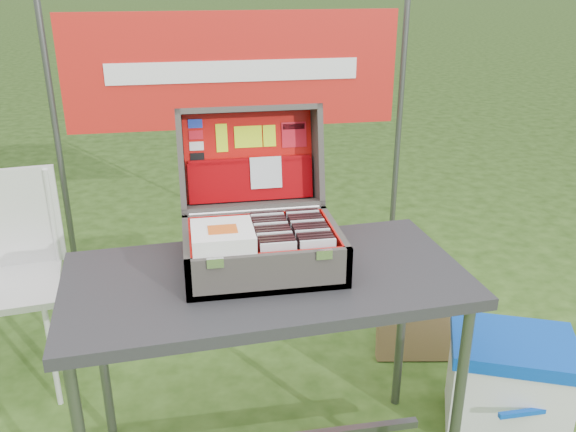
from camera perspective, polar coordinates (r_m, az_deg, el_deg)
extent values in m
cube|color=#2B2B2E|center=(2.02, -2.07, -5.95)|extent=(1.35, 0.74, 0.04)
cylinder|color=#59595B|center=(2.20, 15.55, -17.24)|extent=(0.04, 0.04, 0.78)
cylinder|color=#59595B|center=(2.48, -16.99, -12.34)|extent=(0.04, 0.04, 0.78)
cylinder|color=#59595B|center=(2.59, 10.56, -10.01)|extent=(0.04, 0.04, 0.78)
cube|color=#3F3A35|center=(2.04, -2.38, -4.72)|extent=(0.51, 0.37, 0.02)
cube|color=#3F3A35|center=(1.86, -1.68, -5.49)|extent=(0.51, 0.02, 0.14)
cube|color=#3F3A35|center=(2.17, -3.03, -1.30)|extent=(0.51, 0.02, 0.14)
cube|color=#3F3A35|center=(2.00, -9.43, -3.73)|extent=(0.02, 0.37, 0.14)
cube|color=#3F3A35|center=(2.06, 4.41, -2.71)|extent=(0.02, 0.37, 0.14)
cube|color=red|center=(2.04, -2.39, -4.39)|extent=(0.47, 0.33, 0.01)
cube|color=silver|center=(1.82, -6.83, -4.38)|extent=(0.05, 0.01, 0.03)
cube|color=silver|center=(1.86, 3.40, -3.61)|extent=(0.05, 0.01, 0.03)
cylinder|color=silver|center=(2.16, -3.10, 0.48)|extent=(0.46, 0.02, 0.02)
cube|color=#3F3A35|center=(2.26, -3.70, 5.57)|extent=(0.51, 0.10, 0.36)
cube|color=#3F3A35|center=(2.20, -3.76, 9.98)|extent=(0.51, 0.14, 0.05)
cube|color=#3F3A35|center=(2.22, -3.32, 1.02)|extent=(0.51, 0.14, 0.05)
cube|color=#3F3A35|center=(2.19, -9.98, 5.07)|extent=(0.02, 0.21, 0.39)
cube|color=#3F3A35|center=(2.24, 2.76, 5.79)|extent=(0.02, 0.21, 0.39)
cube|color=red|center=(2.25, -3.67, 5.55)|extent=(0.47, 0.08, 0.32)
cube|color=red|center=(1.87, -1.74, -5.04)|extent=(0.47, 0.01, 0.12)
cube|color=red|center=(2.16, -2.99, -1.19)|extent=(0.47, 0.01, 0.12)
cube|color=red|center=(2.00, -9.07, -3.44)|extent=(0.01, 0.33, 0.12)
cube|color=red|center=(2.05, 4.06, -2.49)|extent=(0.01, 0.33, 0.12)
cube|color=#840004|center=(2.24, -3.51, 3.35)|extent=(0.45, 0.06, 0.15)
cube|color=#840004|center=(2.22, -3.58, 5.21)|extent=(0.44, 0.02, 0.02)
cube|color=silver|center=(2.22, -2.08, 4.09)|extent=(0.11, 0.03, 0.11)
cube|color=#1933B2|center=(2.22, -8.68, 8.54)|extent=(0.05, 0.01, 0.03)
cube|color=red|center=(2.23, -8.62, 7.51)|extent=(0.05, 0.01, 0.03)
cube|color=white|center=(2.23, -8.55, 6.48)|extent=(0.05, 0.01, 0.03)
cube|color=black|center=(2.23, -8.49, 5.46)|extent=(0.05, 0.01, 0.03)
cube|color=#C9F013|center=(2.23, -6.22, 7.27)|extent=(0.04, 0.02, 0.10)
cube|color=#C9F013|center=(2.24, -3.74, 7.41)|extent=(0.10, 0.02, 0.08)
cube|color=#C9F013|center=(2.25, -1.75, 7.51)|extent=(0.05, 0.02, 0.08)
cube|color=red|center=(2.26, 0.57, 7.62)|extent=(0.09, 0.02, 0.09)
cube|color=black|center=(2.26, 0.54, 8.38)|extent=(0.08, 0.01, 0.02)
cube|color=silver|center=(1.89, -0.88, -4.32)|extent=(0.11, 0.01, 0.13)
cube|color=black|center=(1.91, -0.97, -4.06)|extent=(0.11, 0.01, 0.13)
cube|color=black|center=(1.93, -1.07, -3.79)|extent=(0.11, 0.01, 0.13)
cube|color=black|center=(1.94, -1.16, -3.54)|extent=(0.11, 0.01, 0.13)
cube|color=silver|center=(1.96, -1.26, -3.28)|extent=(0.11, 0.01, 0.13)
cube|color=black|center=(1.98, -1.35, -3.04)|extent=(0.11, 0.01, 0.13)
cube|color=black|center=(2.00, -1.44, -2.79)|extent=(0.11, 0.01, 0.13)
cube|color=black|center=(2.02, -1.52, -2.55)|extent=(0.11, 0.01, 0.13)
cube|color=silver|center=(2.03, -1.61, -2.32)|extent=(0.11, 0.01, 0.13)
cube|color=black|center=(2.05, -1.69, -2.09)|extent=(0.11, 0.01, 0.13)
cube|color=black|center=(2.07, -1.78, -1.86)|extent=(0.11, 0.01, 0.13)
cube|color=black|center=(2.09, -1.86, -1.64)|extent=(0.11, 0.01, 0.13)
cube|color=silver|center=(2.11, -1.94, -1.42)|extent=(0.11, 0.01, 0.13)
cube|color=black|center=(2.12, -2.02, -1.21)|extent=(0.11, 0.01, 0.13)
cube|color=silver|center=(1.91, 2.80, -4.03)|extent=(0.11, 0.01, 0.13)
cube|color=black|center=(1.93, 2.67, -3.77)|extent=(0.11, 0.01, 0.13)
cube|color=black|center=(1.95, 2.54, -3.51)|extent=(0.11, 0.01, 0.13)
cube|color=black|center=(1.96, 2.41, -3.26)|extent=(0.11, 0.01, 0.13)
cube|color=silver|center=(1.98, 2.29, -3.01)|extent=(0.11, 0.01, 0.13)
cube|color=black|center=(2.00, 2.17, -2.77)|extent=(0.11, 0.01, 0.13)
cube|color=black|center=(2.02, 2.05, -2.53)|extent=(0.11, 0.01, 0.13)
cube|color=black|center=(2.04, 1.93, -2.30)|extent=(0.11, 0.01, 0.13)
cube|color=silver|center=(2.05, 1.81, -2.07)|extent=(0.11, 0.01, 0.13)
cube|color=black|center=(2.07, 1.70, -1.84)|extent=(0.11, 0.01, 0.13)
cube|color=black|center=(2.09, 1.59, -1.62)|extent=(0.11, 0.01, 0.13)
cube|color=black|center=(2.11, 1.48, -1.40)|extent=(0.11, 0.01, 0.13)
cube|color=silver|center=(2.13, 1.37, -1.19)|extent=(0.11, 0.01, 0.13)
cube|color=black|center=(2.14, 1.26, -0.98)|extent=(0.11, 0.01, 0.13)
cube|color=white|center=(1.91, -6.11, -2.46)|extent=(0.19, 0.19, 0.00)
cube|color=white|center=(1.91, -6.11, -2.33)|extent=(0.19, 0.19, 0.00)
cube|color=white|center=(1.91, -6.12, -2.19)|extent=(0.19, 0.19, 0.00)
cube|color=white|center=(1.91, -6.13, -2.06)|extent=(0.19, 0.19, 0.00)
cube|color=white|center=(1.91, -6.13, -1.92)|extent=(0.19, 0.19, 0.00)
cube|color=white|center=(1.90, -6.14, -1.78)|extent=(0.19, 0.19, 0.00)
cube|color=white|center=(1.90, -6.14, -1.64)|extent=(0.19, 0.19, 0.00)
cube|color=white|center=(1.90, -6.15, -1.51)|extent=(0.19, 0.19, 0.00)
cube|color=white|center=(1.90, -6.16, -1.37)|extent=(0.19, 0.19, 0.00)
cube|color=white|center=(1.90, -6.16, -1.23)|extent=(0.19, 0.19, 0.00)
cube|color=#D85919|center=(1.89, -6.14, -1.24)|extent=(0.09, 0.07, 0.00)
cube|color=white|center=(2.70, 19.78, -14.99)|extent=(0.54, 0.48, 0.36)
cube|color=#0744BE|center=(2.59, 20.38, -11.30)|extent=(0.57, 0.51, 0.06)
cube|color=#0744BE|center=(2.55, 22.03, -16.60)|extent=(0.28, 0.02, 0.02)
cube|color=silver|center=(2.88, -24.82, -6.13)|extent=(0.48, 0.48, 0.03)
cube|color=silver|center=(2.97, -24.66, -0.21)|extent=(0.43, 0.08, 0.45)
cylinder|color=silver|center=(2.80, -21.17, -12.15)|extent=(0.02, 0.02, 0.49)
cylinder|color=silver|center=(3.11, -20.03, -8.37)|extent=(0.02, 0.02, 0.49)
cylinder|color=silver|center=(2.93, -21.16, -0.17)|extent=(0.02, 0.02, 0.45)
cube|color=#91754C|center=(3.00, 12.29, -9.22)|extent=(0.42, 0.19, 0.43)
cylinder|color=#59595B|center=(3.15, -20.41, 4.08)|extent=(0.03, 0.03, 1.70)
cylinder|color=#59595B|center=(3.29, 10.16, 5.88)|extent=(0.03, 0.03, 1.70)
cube|color=red|center=(3.00, -5.07, 13.38)|extent=(1.60, 0.02, 0.55)
cube|color=white|center=(2.99, -5.05, 13.34)|extent=(1.20, 0.00, 0.10)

